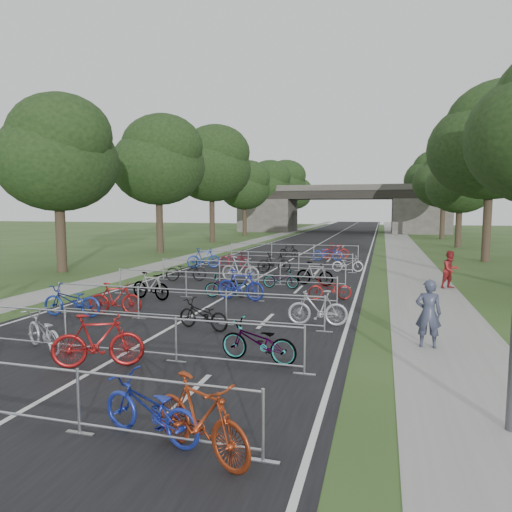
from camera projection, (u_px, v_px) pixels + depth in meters
The scene contains 52 objects.
ground at pixel (3, 422), 7.79m from camera, with size 200.00×200.00×0.00m, color #314A20.
road at pixel (330, 238), 55.71m from camera, with size 11.00×140.00×0.01m, color black.
sidewalk_right at pixel (398, 239), 53.58m from camera, with size 3.00×140.00×0.01m, color gray.
sidewalk_left at pixel (270, 237), 57.70m from camera, with size 2.00×140.00×0.01m, color gray.
lane_markings at pixel (330, 238), 55.71m from camera, with size 0.12×140.00×0.00m, color silver.
overpass_bridge at pixel (341, 209), 69.71m from camera, with size 31.00×8.00×7.05m.
tree_left_0 at pixel (58, 157), 25.41m from camera, with size 6.72×6.72×10.25m.
tree_left_1 at pixel (159, 163), 36.82m from camera, with size 7.56×7.56×11.53m.
tree_right_1 at pixel (493, 144), 30.25m from camera, with size 8.18×8.18×12.47m.
tree_left_2 at pixel (212, 166), 48.24m from camera, with size 8.40×8.40×12.81m.
tree_right_2 at pixel (462, 183), 41.95m from camera, with size 6.16×6.16×9.39m.
tree_left_3 at pixel (245, 186), 59.91m from camera, with size 6.72×6.72×10.25m.
tree_right_3 at pixel (445, 180), 53.35m from camera, with size 7.17×7.17×10.93m.
tree_left_4 at pixel (267, 185), 71.32m from camera, with size 7.56×7.56×11.53m.
tree_right_4 at pixel (434, 178), 64.74m from camera, with size 8.18×8.18×12.47m.
tree_left_5 at pixel (283, 183), 82.74m from camera, with size 8.40×8.40×12.81m.
tree_right_5 at pixel (426, 194), 76.45m from camera, with size 6.16×6.16×9.39m.
tree_left_6 at pixel (296, 194), 94.41m from camera, with size 6.72×6.72×10.25m.
tree_right_6 at pixel (421, 191), 87.85m from camera, with size 7.17×7.17×10.93m.
barrier_row_0 at pixel (1, 392), 7.74m from camera, with size 9.70×0.08×1.10m.
barrier_row_1 at pixel (119, 335), 11.19m from camera, with size 9.70×0.08×1.10m.
barrier_row_2 at pixel (181, 305), 14.64m from camera, with size 9.70×0.08×1.10m.
barrier_row_3 at pixel (221, 286), 18.28m from camera, with size 9.70×0.08×1.10m.
barrier_row_4 at pixel (249, 272), 22.11m from camera, with size 9.70×0.08×1.10m.
barrier_row_5 at pixel (273, 261), 26.90m from camera, with size 9.70×0.08×1.10m.
barrier_row_6 at pixel (293, 252), 32.65m from camera, with size 9.70×0.08×1.10m.
bike_2 at pixel (150, 409), 7.15m from camera, with size 0.67×1.93×1.01m, color #1B2D99.
bike_3 at pixel (200, 419), 6.62m from camera, with size 0.57×2.01×1.21m, color maroon.
bike_5 at pixel (43, 332), 11.64m from camera, with size 0.66×1.90×1.00m, color #A7A6AE.
bike_6 at pixel (98, 341), 10.40m from camera, with size 0.59×2.08×1.25m, color maroon.
bike_7 at pixel (258, 342), 10.74m from camera, with size 0.67×1.92×1.01m, color #A8AAB0.
bike_8 at pixel (72, 301), 15.31m from camera, with size 0.72×2.07×1.09m, color navy.
bike_9 at pixel (115, 299), 15.63m from camera, with size 0.52×1.83×1.10m, color maroon.
bike_10 at pixel (203, 315), 13.66m from camera, with size 0.61×1.76×0.92m, color black.
bike_11 at pixel (318, 308), 14.14m from camera, with size 0.52×1.86×1.11m, color #A0A0A7.
bike_12 at pixel (151, 286), 18.18m from camera, with size 0.51×1.81×1.09m, color #A8AAB0.
bike_13 at pixel (227, 286), 18.61m from camera, with size 0.63×1.79×0.94m, color #A8AAB0.
bike_14 at pixel (241, 285), 18.06m from camera, with size 0.57×2.01×1.21m, color navy.
bike_15 at pixel (330, 289), 18.16m from camera, with size 0.60×1.72×0.90m, color maroon.
bike_16 at pixel (186, 271), 22.81m from camera, with size 0.70×2.01×1.06m, color black.
bike_17 at pixel (240, 270), 22.49m from camera, with size 0.59×2.10×1.26m, color #9E9FA5.
bike_18 at pixel (281, 279), 20.76m from camera, with size 0.58×1.67×0.87m, color #A8AAB0.
bike_19 at pixel (315, 274), 21.49m from camera, with size 0.52×1.86×1.12m, color #A8AAB0.
bike_20 at pixel (204, 258), 27.78m from camera, with size 0.57×2.03×1.22m, color navy.
bike_21 at pixel (234, 259), 27.94m from camera, with size 0.69×1.97×1.03m, color maroon.
bike_22 at pixel (274, 263), 25.90m from camera, with size 0.54×1.90×1.14m, color black.
bike_23 at pixel (348, 264), 26.15m from camera, with size 0.62×1.77×0.93m, color #B8B7BF.
bike_25 at pixel (289, 251), 33.43m from camera, with size 0.48×1.69×1.01m, color black.
bike_26 at pixel (328, 253), 31.61m from camera, with size 0.72×2.07×1.09m, color #1B3298.
bike_27 at pixel (335, 251), 32.67m from camera, with size 0.55×1.93×1.16m, color maroon.
pedestrian_a at pixel (428, 314), 11.90m from camera, with size 0.66×0.43×1.80m, color #34384E.
pedestrian_b at pixel (450, 270), 20.68m from camera, with size 0.83×0.65×1.71m, color maroon.
Camera 1 is at (6.17, -6.02, 3.65)m, focal length 32.00 mm.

